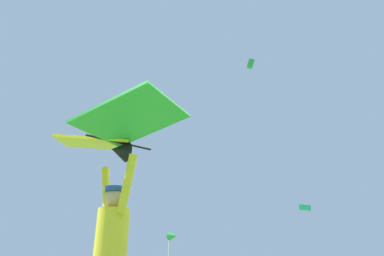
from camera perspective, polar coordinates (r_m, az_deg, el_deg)
kite_flyer_person at (r=3.66m, az=-14.29°, el=-20.61°), size 0.80×0.42×1.92m
held_stunt_kite at (r=3.86m, az=-13.87°, el=-1.34°), size 2.13×1.40×0.44m
distant_kite_teal_low_right at (r=27.71m, az=19.44°, el=-13.10°), size 1.18×1.12×0.53m
distant_kite_green_mid_left at (r=38.37m, az=10.36°, el=11.14°), size 1.12×0.91×1.18m
marker_flag at (r=9.83m, az=-3.49°, el=-19.15°), size 0.30×0.24×1.62m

